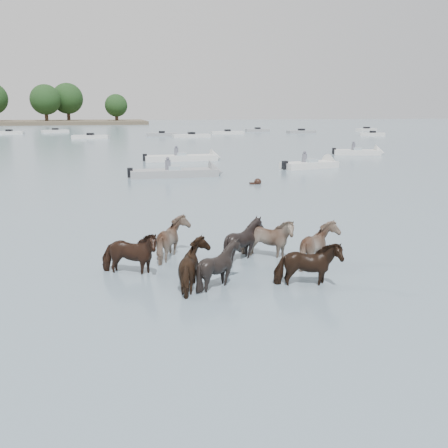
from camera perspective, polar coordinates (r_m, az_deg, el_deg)
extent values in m
plane|color=slate|center=(13.42, 1.92, -5.93)|extent=(400.00, 400.00, 0.00)
imported|color=black|center=(13.60, -10.81, -3.73)|extent=(1.87, 1.39, 1.44)
imported|color=#795F52|center=(14.90, -5.70, -2.08)|extent=(1.22, 1.43, 1.44)
imported|color=black|center=(14.77, 2.28, -2.15)|extent=(1.51, 1.39, 1.45)
imported|color=#876A5C|center=(14.92, 4.90, -2.01)|extent=(1.88, 1.57, 1.46)
imported|color=black|center=(12.42, -3.10, -5.20)|extent=(1.42, 1.59, 1.42)
imported|color=black|center=(12.50, -0.50, -5.10)|extent=(1.42, 1.30, 1.39)
imported|color=black|center=(12.66, 9.55, -5.04)|extent=(1.77, 1.07, 1.40)
imported|color=#7A6853|center=(14.37, 10.99, -2.83)|extent=(1.67, 1.79, 1.44)
sphere|color=black|center=(29.83, 3.89, 4.83)|extent=(0.44, 0.44, 0.44)
cube|color=black|center=(29.77, 3.42, 4.63)|extent=(0.50, 0.22, 0.18)
cube|color=gray|center=(33.24, -5.75, 5.78)|extent=(5.76, 1.69, 0.55)
cone|color=gray|center=(33.70, -0.88, 5.94)|extent=(0.93, 1.61, 1.60)
cube|color=#99ADB7|center=(33.20, -5.76, 6.38)|extent=(0.82, 1.13, 0.35)
cube|color=black|center=(33.00, -10.72, 5.83)|extent=(0.36, 0.36, 0.60)
cylinder|color=#595966|center=(33.12, -6.46, 6.69)|extent=(0.36, 0.36, 0.70)
sphere|color=#595966|center=(33.08, -6.48, 7.47)|extent=(0.24, 0.24, 0.24)
cube|color=silver|center=(43.61, -4.95, 7.51)|extent=(6.23, 1.64, 0.55)
cone|color=silver|center=(44.17, -0.92, 7.62)|extent=(0.91, 1.61, 1.60)
cube|color=#99ADB7|center=(43.58, -4.96, 7.97)|extent=(0.81, 1.13, 0.35)
cube|color=black|center=(43.26, -9.06, 7.55)|extent=(0.35, 0.35, 0.60)
cylinder|color=#595966|center=(43.51, -5.49, 8.21)|extent=(0.36, 0.36, 0.70)
sphere|color=#595966|center=(43.47, -5.50, 8.80)|extent=(0.24, 0.24, 0.24)
cube|color=silver|center=(38.46, 9.75, 6.63)|extent=(4.69, 2.61, 0.55)
cone|color=silver|center=(39.83, 12.31, 6.74)|extent=(1.26, 1.77, 1.60)
cube|color=#99ADB7|center=(38.42, 9.77, 7.15)|extent=(1.04, 1.28, 0.35)
cube|color=black|center=(37.15, 7.00, 6.74)|extent=(0.42, 0.42, 0.60)
cylinder|color=#595966|center=(38.25, 9.22, 7.45)|extent=(0.36, 0.36, 0.70)
sphere|color=#595966|center=(38.21, 9.25, 8.12)|extent=(0.24, 0.24, 0.24)
cube|color=silver|center=(51.04, 14.99, 7.92)|extent=(4.72, 2.98, 0.55)
cone|color=silver|center=(51.44, 17.45, 7.80)|extent=(1.38, 1.81, 1.60)
cube|color=#99ADB7|center=(51.01, 15.01, 8.31)|extent=(1.12, 1.32, 0.35)
cube|color=black|center=(50.71, 12.50, 8.19)|extent=(0.45, 0.45, 0.60)
cylinder|color=#595966|center=(50.81, 14.62, 8.54)|extent=(0.36, 0.36, 0.70)
sphere|color=#595966|center=(50.78, 14.65, 9.04)|extent=(0.24, 0.24, 0.24)
cube|color=silver|center=(98.49, -23.41, 9.57)|extent=(5.12, 2.10, 0.60)
cube|color=black|center=(98.48, -23.43, 9.79)|extent=(1.11, 1.11, 0.50)
cube|color=silver|center=(102.12, -18.79, 10.02)|extent=(5.13, 3.19, 0.60)
cube|color=black|center=(102.11, -18.80, 10.24)|extent=(1.30, 1.30, 0.50)
cube|color=silver|center=(79.55, -15.06, 9.60)|extent=(5.66, 2.54, 0.60)
cube|color=black|center=(79.53, -15.08, 9.88)|extent=(1.18, 1.18, 0.50)
cube|color=gray|center=(84.35, -7.14, 10.11)|extent=(5.27, 2.04, 0.60)
cube|color=black|center=(84.33, -7.15, 10.37)|extent=(1.10, 1.10, 0.50)
cube|color=silver|center=(79.93, -3.75, 10.03)|extent=(6.07, 2.02, 0.60)
cube|color=black|center=(79.91, -3.75, 10.30)|extent=(1.08, 1.08, 0.50)
cube|color=silver|center=(90.46, 0.41, 10.40)|extent=(5.93, 1.75, 0.60)
cube|color=black|center=(90.45, 0.41, 10.64)|extent=(1.04, 1.04, 0.50)
cube|color=gray|center=(101.17, 3.87, 10.65)|extent=(4.78, 1.76, 0.60)
cube|color=black|center=(101.15, 3.87, 10.87)|extent=(1.05, 1.05, 0.50)
cube|color=gray|center=(95.30, 8.87, 10.38)|extent=(5.80, 2.33, 0.60)
cube|color=black|center=(95.28, 8.87, 10.61)|extent=(1.14, 1.14, 0.50)
cube|color=silver|center=(88.35, 16.66, 9.80)|extent=(4.26, 3.02, 0.60)
cube|color=black|center=(88.33, 16.68, 10.05)|extent=(1.32, 1.32, 0.50)
cube|color=silver|center=(107.98, 16.03, 10.33)|extent=(5.39, 3.53, 0.60)
cube|color=black|center=(107.97, 16.04, 10.53)|extent=(1.32, 1.32, 0.50)
cylinder|color=#382619|center=(159.91, -19.68, 11.43)|extent=(1.00, 1.00, 3.97)
sphere|color=black|center=(159.92, -19.82, 13.28)|extent=(8.82, 8.82, 8.82)
cylinder|color=#382619|center=(165.19, -17.39, 11.67)|extent=(1.00, 1.00, 4.22)
sphere|color=black|center=(165.21, -17.52, 13.57)|extent=(9.38, 9.38, 9.38)
cylinder|color=#382619|center=(159.53, -12.20, 11.72)|extent=(1.00, 1.00, 3.06)
sphere|color=black|center=(159.51, -12.27, 13.16)|extent=(6.80, 6.80, 6.80)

